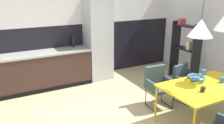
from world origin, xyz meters
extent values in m
cube|color=black|center=(0.00, 2.89, 0.72)|extent=(6.51, 0.12, 1.44)
cube|color=#39241F|center=(-1.40, 2.53, 0.42)|extent=(3.40, 0.60, 0.85)
cube|color=gray|center=(-1.40, 2.53, 0.87)|extent=(3.43, 0.63, 0.04)
cube|color=black|center=(-1.40, 2.22, 0.05)|extent=(3.40, 0.01, 0.10)
cube|color=#ADAFB2|center=(0.63, 2.53, 1.04)|extent=(0.62, 0.60, 2.08)
cube|color=gold|center=(1.34, -0.39, 0.72)|extent=(1.53, 0.95, 0.03)
cylinder|color=gold|center=(0.62, 0.04, 0.35)|extent=(0.04, 0.04, 0.70)
cylinder|color=gold|center=(2.06, 0.04, 0.35)|extent=(0.04, 0.04, 0.70)
cube|color=#343F43|center=(1.04, 0.45, 0.42)|extent=(0.51, 0.49, 0.06)
cube|color=#39463E|center=(1.05, 0.65, 0.64)|extent=(0.46, 0.11, 0.37)
cube|color=#324043|center=(1.26, 0.44, 0.52)|extent=(0.08, 0.42, 0.14)
cube|color=#2F4341|center=(0.82, 0.46, 0.52)|extent=(0.08, 0.42, 0.14)
cylinder|color=black|center=(1.22, 0.25, 0.20)|extent=(0.02, 0.02, 0.39)
cylinder|color=black|center=(0.82, 0.27, 0.20)|extent=(0.02, 0.02, 0.39)
cylinder|color=black|center=(1.25, 0.63, 0.20)|extent=(0.02, 0.02, 0.39)
cylinder|color=black|center=(0.85, 0.65, 0.20)|extent=(0.02, 0.02, 0.39)
cylinder|color=black|center=(1.24, 0.44, 0.01)|extent=(0.04, 0.41, 0.02)
cylinder|color=black|center=(0.84, 0.46, 0.01)|extent=(0.04, 0.41, 0.02)
cube|color=#343F43|center=(1.74, 0.40, 0.41)|extent=(0.57, 0.56, 0.06)
cube|color=#303D47|center=(1.69, 0.59, 0.61)|extent=(0.46, 0.18, 0.34)
cube|color=#303E45|center=(1.95, 0.45, 0.51)|extent=(0.14, 0.41, 0.14)
cube|color=#313E40|center=(1.53, 0.34, 0.51)|extent=(0.14, 0.41, 0.14)
cylinder|color=black|center=(1.98, 0.26, 0.19)|extent=(0.02, 0.02, 0.38)
cylinder|color=black|center=(1.59, 0.16, 0.19)|extent=(0.02, 0.02, 0.38)
cylinder|color=black|center=(1.89, 0.63, 0.19)|extent=(0.02, 0.02, 0.38)
cylinder|color=black|center=(1.50, 0.53, 0.19)|extent=(0.02, 0.02, 0.38)
cylinder|color=black|center=(1.94, 0.44, 0.01)|extent=(0.11, 0.41, 0.02)
cylinder|color=black|center=(1.55, 0.35, 0.01)|extent=(0.11, 0.41, 0.02)
cylinder|color=#33607F|center=(1.34, -0.15, 0.77)|extent=(0.15, 0.15, 0.08)
torus|color=#33607C|center=(1.34, -0.15, 0.80)|extent=(0.33, 0.33, 0.05)
cylinder|color=#335B93|center=(1.70, 0.01, 0.78)|extent=(0.09, 0.09, 0.10)
torus|color=#335B93|center=(1.76, 0.01, 0.79)|extent=(0.07, 0.01, 0.07)
cylinder|color=black|center=(1.07, -0.53, 0.78)|extent=(0.07, 0.07, 0.09)
torus|color=black|center=(1.12, -0.53, 0.78)|extent=(0.06, 0.01, 0.06)
cylinder|color=#335B93|center=(1.68, -0.42, 0.78)|extent=(0.08, 0.08, 0.10)
torus|color=#335B93|center=(1.73, -0.42, 0.79)|extent=(0.07, 0.01, 0.07)
cylinder|color=black|center=(0.02, 2.69, 1.02)|extent=(0.07, 0.07, 0.26)
cylinder|color=black|center=(0.02, 2.69, 1.18)|extent=(0.03, 0.03, 0.08)
cube|color=black|center=(2.57, 1.74, 0.76)|extent=(0.30, 0.03, 1.52)
cube|color=black|center=(2.57, 0.99, 0.76)|extent=(0.30, 0.03, 1.52)
cube|color=black|center=(2.57, 1.37, 0.25)|extent=(0.30, 0.72, 0.02)
cube|color=#334C8C|center=(2.57, 1.34, 0.35)|extent=(0.18, 0.10, 0.18)
cube|color=black|center=(2.57, 1.37, 0.84)|extent=(0.30, 0.72, 0.02)
cube|color=beige|center=(2.57, 1.22, 0.95)|extent=(0.18, 0.10, 0.21)
cube|color=black|center=(2.57, 1.37, 1.42)|extent=(0.30, 0.72, 0.02)
cube|color=#B73833|center=(2.57, 1.58, 1.51)|extent=(0.18, 0.10, 0.15)
cone|color=white|center=(1.04, -0.38, 1.74)|extent=(0.37, 0.37, 0.27)
camera|label=1|loc=(-1.75, -2.80, 2.30)|focal=36.44mm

